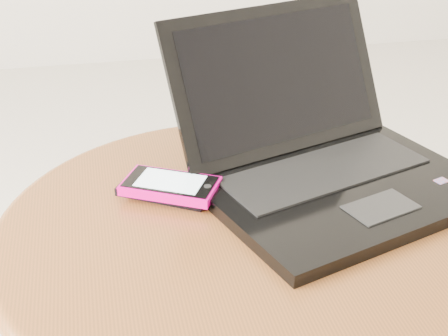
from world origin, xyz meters
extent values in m
cylinder|color=brown|center=(-0.01, -0.10, 0.47)|extent=(0.59, 0.59, 0.03)
torus|color=brown|center=(-0.01, -0.10, 0.47)|extent=(0.62, 0.62, 0.03)
cube|color=black|center=(0.13, -0.07, 0.50)|extent=(0.40, 0.34, 0.02)
cube|color=black|center=(0.12, -0.03, 0.51)|extent=(0.31, 0.19, 0.00)
cube|color=black|center=(0.15, -0.13, 0.51)|extent=(0.10, 0.08, 0.00)
cube|color=red|center=(0.26, -0.09, 0.51)|extent=(0.02, 0.02, 0.00)
cube|color=black|center=(0.08, 0.08, 0.60)|extent=(0.35, 0.20, 0.19)
cube|color=black|center=(0.08, 0.08, 0.60)|extent=(0.31, 0.17, 0.16)
cube|color=black|center=(-0.10, -0.01, 0.49)|extent=(0.14, 0.12, 0.01)
cube|color=#9D0054|center=(-0.14, 0.02, 0.50)|extent=(0.04, 0.06, 0.00)
cube|color=#DE0382|center=(-0.09, -0.02, 0.51)|extent=(0.14, 0.12, 0.01)
cube|color=black|center=(-0.09, -0.02, 0.51)|extent=(0.13, 0.11, 0.00)
cube|color=#CAE5F7|center=(-0.09, -0.02, 0.51)|extent=(0.10, 0.08, 0.00)
cylinder|color=black|center=(-0.05, -0.05, 0.51)|extent=(0.01, 0.01, 0.00)
camera|label=1|loc=(-0.18, -0.76, 0.93)|focal=52.52mm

